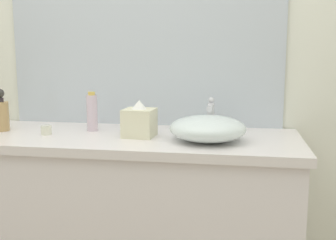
{
  "coord_description": "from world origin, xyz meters",
  "views": [
    {
      "loc": [
        0.53,
        -1.42,
        1.23
      ],
      "look_at": [
        0.23,
        0.38,
        0.93
      ],
      "focal_mm": 44.28,
      "sensor_mm": 36.0,
      "label": 1
    }
  ],
  "objects_px": {
    "soap_dispenser": "(1,114)",
    "tissue_box": "(139,121)",
    "sink_basin": "(208,128)",
    "lotion_bottle": "(92,112)",
    "candle_jar": "(46,130)"
  },
  "relations": [
    {
      "from": "sink_basin",
      "to": "lotion_bottle",
      "type": "xyz_separation_m",
      "value": [
        -0.57,
        0.14,
        0.04
      ]
    },
    {
      "from": "tissue_box",
      "to": "candle_jar",
      "type": "height_order",
      "value": "tissue_box"
    },
    {
      "from": "tissue_box",
      "to": "candle_jar",
      "type": "xyz_separation_m",
      "value": [
        -0.44,
        -0.03,
        -0.05
      ]
    },
    {
      "from": "soap_dispenser",
      "to": "tissue_box",
      "type": "relative_size",
      "value": 1.23
    },
    {
      "from": "soap_dispenser",
      "to": "tissue_box",
      "type": "bearing_deg",
      "value": -1.87
    },
    {
      "from": "sink_basin",
      "to": "soap_dispenser",
      "type": "xyz_separation_m",
      "value": [
        -1.01,
        0.07,
        0.03
      ]
    },
    {
      "from": "soap_dispenser",
      "to": "lotion_bottle",
      "type": "height_order",
      "value": "soap_dispenser"
    },
    {
      "from": "candle_jar",
      "to": "sink_basin",
      "type": "bearing_deg",
      "value": -1.22
    },
    {
      "from": "tissue_box",
      "to": "candle_jar",
      "type": "distance_m",
      "value": 0.44
    },
    {
      "from": "sink_basin",
      "to": "candle_jar",
      "type": "bearing_deg",
      "value": 178.78
    },
    {
      "from": "tissue_box",
      "to": "sink_basin",
      "type": "bearing_deg",
      "value": -8.43
    },
    {
      "from": "sink_basin",
      "to": "lotion_bottle",
      "type": "relative_size",
      "value": 1.73
    },
    {
      "from": "sink_basin",
      "to": "lotion_bottle",
      "type": "distance_m",
      "value": 0.59
    },
    {
      "from": "sink_basin",
      "to": "candle_jar",
      "type": "xyz_separation_m",
      "value": [
        -0.75,
        0.02,
        -0.03
      ]
    },
    {
      "from": "lotion_bottle",
      "to": "tissue_box",
      "type": "distance_m",
      "value": 0.28
    }
  ]
}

